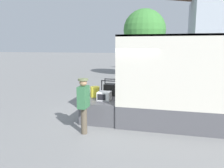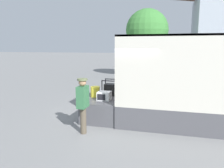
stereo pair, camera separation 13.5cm
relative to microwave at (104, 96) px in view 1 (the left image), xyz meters
The scene contains 7 objects.
ground_plane 1.10m from the microwave, 32.96° to the left, with size 160.00×160.00×0.00m, color gray.
tailgate_deck 0.63m from the microwave, 100.29° to the left, with size 1.24×2.09×0.73m, color #4C4C51.
microwave is the anchor object (origin of this frame).
portable_generator 0.83m from the microwave, 82.81° to the left, with size 0.73×0.50×0.60m.
orange_bucket 0.64m from the microwave, 138.76° to the left, with size 0.34×0.34×0.38m.
worker_person 1.34m from the microwave, 101.34° to the right, with size 0.30×0.44×1.66m.
street_tree 11.69m from the microwave, 88.73° to the left, with size 3.44×3.44×5.58m.
Camera 1 is at (1.45, -7.46, 2.56)m, focal length 35.00 mm.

